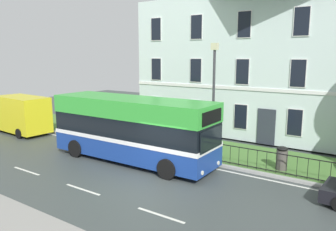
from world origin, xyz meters
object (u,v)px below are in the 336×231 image
(white_panel_van, at_px, (21,114))
(street_lamp_post, at_px, (214,91))
(single_decker_bus, at_px, (132,128))
(litter_bin, at_px, (282,158))
(georgian_townhouse, at_px, (294,55))

(white_panel_van, bearing_deg, street_lamp_post, -165.72)
(single_decker_bus, relative_size, street_lamp_post, 1.53)
(street_lamp_post, distance_m, litter_bin, 4.87)
(single_decker_bus, bearing_deg, street_lamp_post, 43.44)
(georgian_townhouse, bearing_deg, litter_bin, -77.31)
(georgian_townhouse, bearing_deg, white_panel_van, -142.97)
(single_decker_bus, distance_m, street_lamp_post, 4.76)
(georgian_townhouse, bearing_deg, street_lamp_post, -100.83)
(single_decker_bus, height_order, litter_bin, single_decker_bus)
(white_panel_van, xyz_separation_m, street_lamp_post, (13.87, 2.67, 2.26))
(georgian_townhouse, relative_size, white_panel_van, 3.78)
(single_decker_bus, height_order, white_panel_van, single_decker_bus)
(white_panel_van, distance_m, street_lamp_post, 14.31)
(litter_bin, bearing_deg, georgian_townhouse, 102.69)
(georgian_townhouse, distance_m, street_lamp_post, 9.46)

